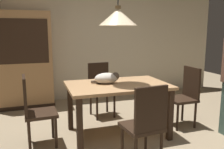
{
  "coord_description": "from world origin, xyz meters",
  "views": [
    {
      "loc": [
        -1.06,
        -2.55,
        1.48
      ],
      "look_at": [
        0.01,
        0.72,
        0.85
      ],
      "focal_mm": 38.2,
      "sensor_mm": 36.0,
      "label": 1
    }
  ],
  "objects": [
    {
      "name": "back_wall",
      "position": [
        0.0,
        2.65,
        1.45
      ],
      "size": [
        6.4,
        0.1,
        2.9
      ],
      "primitive_type": "cube",
      "color": "beige",
      "rests_on": "ground"
    },
    {
      "name": "dining_table",
      "position": [
        0.03,
        0.52,
        0.65
      ],
      "size": [
        1.4,
        0.9,
        0.75
      ],
      "color": "tan",
      "rests_on": "ground"
    },
    {
      "name": "chair_left_side",
      "position": [
        -1.1,
        0.52,
        0.51
      ],
      "size": [
        0.42,
        0.42,
        0.93
      ],
      "color": "black",
      "rests_on": "ground"
    },
    {
      "name": "chair_right_side",
      "position": [
        1.16,
        0.52,
        0.51
      ],
      "size": [
        0.41,
        0.41,
        0.93
      ],
      "color": "black",
      "rests_on": "ground"
    },
    {
      "name": "chair_near_front",
      "position": [
        0.04,
        -0.36,
        0.51
      ],
      "size": [
        0.44,
        0.44,
        0.93
      ],
      "color": "black",
      "rests_on": "ground"
    },
    {
      "name": "chair_far_back",
      "position": [
        0.02,
        1.4,
        0.51
      ],
      "size": [
        0.44,
        0.44,
        0.93
      ],
      "color": "black",
      "rests_on": "ground"
    },
    {
      "name": "cat_sleeping",
      "position": [
        -0.1,
        0.6,
        0.83
      ],
      "size": [
        0.39,
        0.23,
        0.16
      ],
      "color": "beige",
      "rests_on": "dining_table"
    },
    {
      "name": "pendant_lamp",
      "position": [
        0.03,
        0.52,
        1.66
      ],
      "size": [
        0.52,
        0.52,
        1.3
      ],
      "color": "beige"
    },
    {
      "name": "hutch_bookcase",
      "position": [
        -1.28,
        2.32,
        0.89
      ],
      "size": [
        1.12,
        0.45,
        1.85
      ],
      "color": "#A87A4C",
      "rests_on": "ground"
    }
  ]
}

